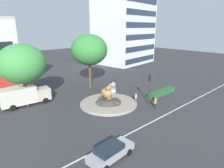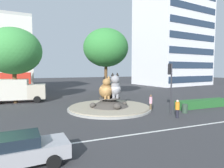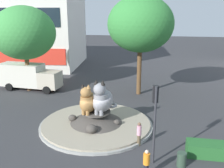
{
  "view_description": "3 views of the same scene",
  "coord_description": "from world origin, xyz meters",
  "px_view_note": "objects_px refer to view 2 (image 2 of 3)",
  "views": [
    {
      "loc": [
        -18.65,
        -21.74,
        11.91
      ],
      "look_at": [
        1.6,
        0.96,
        2.83
      ],
      "focal_mm": 30.69,
      "sensor_mm": 36.0,
      "label": 1
    },
    {
      "loc": [
        -7.52,
        -19.62,
        4.42
      ],
      "look_at": [
        1.15,
        2.12,
        2.58
      ],
      "focal_mm": 30.9,
      "sensor_mm": 36.0,
      "label": 2
    },
    {
      "loc": [
        4.49,
        -18.41,
        8.99
      ],
      "look_at": [
        1.02,
        1.6,
        3.14
      ],
      "focal_mm": 40.5,
      "sensor_mm": 36.0,
      "label": 3
    }
  ],
  "objects_px": {
    "second_tree_near_tower": "(106,48)",
    "delivery_box_truck": "(14,90)",
    "traffic_light_mast": "(170,79)",
    "sedan_on_far_lane": "(12,151)",
    "broadleaf_tree_behind_island": "(14,51)",
    "cat_statue_tabby": "(106,90)",
    "litter_bin": "(185,109)",
    "pedestrian_pink_shirt": "(151,102)",
    "office_tower": "(172,40)",
    "pedestrian_orange_shirt": "(177,109)",
    "cat_statue_grey": "(114,88)"
  },
  "relations": [
    {
      "from": "second_tree_near_tower",
      "to": "delivery_box_truck",
      "type": "xyz_separation_m",
      "value": [
        -12.98,
        -0.5,
        -6.04
      ]
    },
    {
      "from": "cat_statue_tabby",
      "to": "pedestrian_orange_shirt",
      "type": "relative_size",
      "value": 1.51
    },
    {
      "from": "office_tower",
      "to": "pedestrian_pink_shirt",
      "type": "height_order",
      "value": "office_tower"
    },
    {
      "from": "traffic_light_mast",
      "to": "second_tree_near_tower",
      "type": "xyz_separation_m",
      "value": [
        -1.82,
        13.32,
        4.25
      ]
    },
    {
      "from": "traffic_light_mast",
      "to": "litter_bin",
      "type": "relative_size",
      "value": 5.47
    },
    {
      "from": "office_tower",
      "to": "pedestrian_pink_shirt",
      "type": "bearing_deg",
      "value": -139.79
    },
    {
      "from": "cat_statue_grey",
      "to": "traffic_light_mast",
      "type": "relative_size",
      "value": 0.56
    },
    {
      "from": "pedestrian_orange_shirt",
      "to": "pedestrian_pink_shirt",
      "type": "bearing_deg",
      "value": -40.57
    },
    {
      "from": "pedestrian_pink_shirt",
      "to": "pedestrian_orange_shirt",
      "type": "bearing_deg",
      "value": -78.98
    },
    {
      "from": "traffic_light_mast",
      "to": "pedestrian_pink_shirt",
      "type": "relative_size",
      "value": 2.85
    },
    {
      "from": "broadleaf_tree_behind_island",
      "to": "pedestrian_orange_shirt",
      "type": "distance_m",
      "value": 20.8
    },
    {
      "from": "second_tree_near_tower",
      "to": "delivery_box_truck",
      "type": "bearing_deg",
      "value": -177.78
    },
    {
      "from": "broadleaf_tree_behind_island",
      "to": "delivery_box_truck",
      "type": "relative_size",
      "value": 1.29
    },
    {
      "from": "traffic_light_mast",
      "to": "broadleaf_tree_behind_island",
      "type": "relative_size",
      "value": 0.51
    },
    {
      "from": "pedestrian_pink_shirt",
      "to": "office_tower",
      "type": "bearing_deg",
      "value": 48.25
    },
    {
      "from": "traffic_light_mast",
      "to": "pedestrian_pink_shirt",
      "type": "xyz_separation_m",
      "value": [
        -0.98,
        1.85,
        -2.51
      ]
    },
    {
      "from": "traffic_light_mast",
      "to": "broadleaf_tree_behind_island",
      "type": "xyz_separation_m",
      "value": [
        -14.63,
        12.47,
        3.23
      ]
    },
    {
      "from": "cat_statue_tabby",
      "to": "litter_bin",
      "type": "relative_size",
      "value": 2.75
    },
    {
      "from": "second_tree_near_tower",
      "to": "pedestrian_orange_shirt",
      "type": "height_order",
      "value": "second_tree_near_tower"
    },
    {
      "from": "traffic_light_mast",
      "to": "delivery_box_truck",
      "type": "height_order",
      "value": "traffic_light_mast"
    },
    {
      "from": "pedestrian_orange_shirt",
      "to": "delivery_box_truck",
      "type": "distance_m",
      "value": 20.35
    },
    {
      "from": "traffic_light_mast",
      "to": "pedestrian_orange_shirt",
      "type": "relative_size",
      "value": 2.99
    },
    {
      "from": "traffic_light_mast",
      "to": "broadleaf_tree_behind_island",
      "type": "distance_m",
      "value": 19.5
    },
    {
      "from": "office_tower",
      "to": "sedan_on_far_lane",
      "type": "height_order",
      "value": "office_tower"
    },
    {
      "from": "cat_statue_grey",
      "to": "pedestrian_pink_shirt",
      "type": "height_order",
      "value": "cat_statue_grey"
    },
    {
      "from": "cat_statue_grey",
      "to": "broadleaf_tree_behind_island",
      "type": "relative_size",
      "value": 0.29
    },
    {
      "from": "traffic_light_mast",
      "to": "sedan_on_far_lane",
      "type": "bearing_deg",
      "value": 102.92
    },
    {
      "from": "cat_statue_grey",
      "to": "pedestrian_orange_shirt",
      "type": "xyz_separation_m",
      "value": [
        3.76,
        -5.91,
        -1.43
      ]
    },
    {
      "from": "broadleaf_tree_behind_island",
      "to": "office_tower",
      "type": "bearing_deg",
      "value": 24.15
    },
    {
      "from": "cat_statue_tabby",
      "to": "litter_bin",
      "type": "xyz_separation_m",
      "value": [
        6.88,
        -4.35,
        -1.72
      ]
    },
    {
      "from": "cat_statue_tabby",
      "to": "cat_statue_grey",
      "type": "height_order",
      "value": "cat_statue_grey"
    },
    {
      "from": "broadleaf_tree_behind_island",
      "to": "second_tree_near_tower",
      "type": "distance_m",
      "value": 12.88
    },
    {
      "from": "sedan_on_far_lane",
      "to": "traffic_light_mast",
      "type": "bearing_deg",
      "value": 19.65
    },
    {
      "from": "pedestrian_pink_shirt",
      "to": "traffic_light_mast",
      "type": "bearing_deg",
      "value": -61.91
    },
    {
      "from": "second_tree_near_tower",
      "to": "pedestrian_pink_shirt",
      "type": "relative_size",
      "value": 6.17
    },
    {
      "from": "traffic_light_mast",
      "to": "sedan_on_far_lane",
      "type": "relative_size",
      "value": 1.0
    },
    {
      "from": "pedestrian_pink_shirt",
      "to": "sedan_on_far_lane",
      "type": "bearing_deg",
      "value": -147.69
    },
    {
      "from": "cat_statue_tabby",
      "to": "second_tree_near_tower",
      "type": "xyz_separation_m",
      "value": [
        3.34,
        9.14,
        5.52
      ]
    },
    {
      "from": "second_tree_near_tower",
      "to": "delivery_box_truck",
      "type": "distance_m",
      "value": 14.32
    },
    {
      "from": "office_tower",
      "to": "litter_bin",
      "type": "height_order",
      "value": "office_tower"
    },
    {
      "from": "office_tower",
      "to": "second_tree_near_tower",
      "type": "distance_m",
      "value": 31.2
    },
    {
      "from": "cat_statue_grey",
      "to": "office_tower",
      "type": "relative_size",
      "value": 0.11
    },
    {
      "from": "sedan_on_far_lane",
      "to": "litter_bin",
      "type": "height_order",
      "value": "sedan_on_far_lane"
    },
    {
      "from": "broadleaf_tree_behind_island",
      "to": "litter_bin",
      "type": "bearing_deg",
      "value": -37.72
    },
    {
      "from": "cat_statue_grey",
      "to": "litter_bin",
      "type": "height_order",
      "value": "cat_statue_grey"
    },
    {
      "from": "litter_bin",
      "to": "second_tree_near_tower",
      "type": "bearing_deg",
      "value": 104.69
    },
    {
      "from": "office_tower",
      "to": "traffic_light_mast",
      "type": "bearing_deg",
      "value": -136.86
    },
    {
      "from": "traffic_light_mast",
      "to": "pedestrian_orange_shirt",
      "type": "distance_m",
      "value": 2.99
    },
    {
      "from": "cat_statue_tabby",
      "to": "sedan_on_far_lane",
      "type": "relative_size",
      "value": 0.5
    },
    {
      "from": "traffic_light_mast",
      "to": "litter_bin",
      "type": "distance_m",
      "value": 3.45
    }
  ]
}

